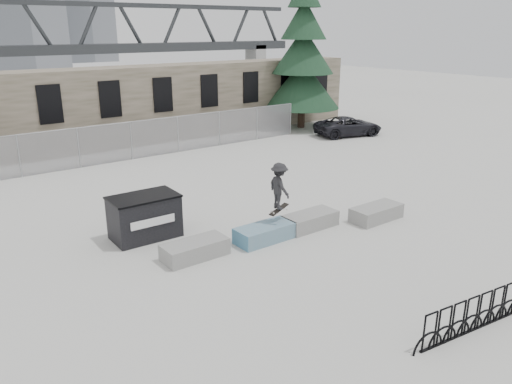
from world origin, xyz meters
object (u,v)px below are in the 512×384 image
planter_offset (376,212)px  skateboarder (279,186)px  planter_center_right (310,220)px  dumpster (145,217)px  planter_center_left (265,232)px  suv (348,126)px  bike_rack (485,310)px  spruce_tree (303,58)px  planter_far_left (195,249)px

planter_offset → skateboarder: size_ratio=1.17×
planter_center_right → planter_offset: size_ratio=1.00×
dumpster → planter_center_left: bearing=-39.6°
suv → skateboarder: skateboarder is taller
planter_offset → skateboarder: 4.13m
bike_rack → spruce_tree: size_ratio=0.39×
planter_center_right → suv: bearing=38.5°
planter_far_left → planter_center_right: 4.43m
planter_far_left → dumpster: (-0.53, 2.33, 0.45)m
spruce_tree → skateboarder: bearing=-134.0°
skateboarder → bike_rack: bearing=-169.6°
planter_center_left → dumpster: 3.99m
dumpster → bike_rack: (4.02, -9.57, -0.29)m
dumpster → suv: size_ratio=0.50×
planter_center_right → spruce_tree: size_ratio=0.17×
spruce_tree → suv: (0.58, -3.90, -4.08)m
planter_offset → spruce_tree: (9.65, 14.87, 4.41)m
suv → planter_center_left: bearing=139.2°
bike_rack → spruce_tree: 24.98m
planter_offset → suv: suv is taller
dumpster → bike_rack: bearing=-65.9°
dumpster → skateboarder: 4.54m
planter_center_left → skateboarder: size_ratio=1.17×
suv → planter_offset: bearing=151.7°
planter_center_left → bike_rack: 7.04m
dumpster → spruce_tree: (17.03, 11.33, 3.96)m
dumpster → bike_rack: dumpster is taller
planter_offset → dumpster: dumpster is taller
spruce_tree → bike_rack: bearing=-121.9°
planter_far_left → planter_center_left: (2.47, -0.27, 0.00)m
dumpster → suv: 19.11m
bike_rack → planter_center_left: bearing=98.3°
planter_offset → spruce_tree: bearing=57.0°
dumpster → spruce_tree: 20.83m
planter_far_left → dumpster: bearing=102.8°
planter_far_left → planter_center_left: size_ratio=1.00×
planter_center_left → planter_far_left: bearing=173.7°
spruce_tree → suv: 5.67m
skateboarder → planter_far_left: bearing=93.9°
planter_center_left → dumpster: size_ratio=0.90×
planter_offset → suv: bearing=47.0°
planter_center_left → planter_offset: 4.48m
bike_rack → suv: size_ratio=1.01×
suv → dumpster: bearing=127.6°
planter_far_left → planter_center_right: (4.41, -0.32, 0.00)m
dumpster → skateboarder: size_ratio=1.30×
planter_center_left → bike_rack: (1.02, -6.97, 0.16)m
planter_offset → bike_rack: 6.89m
spruce_tree → planter_center_right: bearing=-130.8°
planter_center_left → planter_center_right: 1.95m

